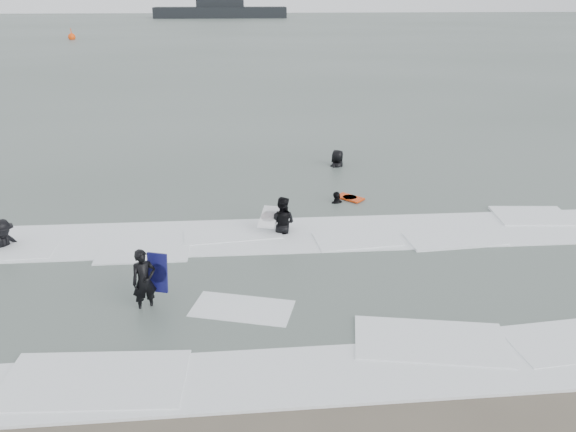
{
  "coord_description": "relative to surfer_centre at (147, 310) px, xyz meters",
  "views": [
    {
      "loc": [
        -1.1,
        -9.45,
        7.04
      ],
      "look_at": [
        0.0,
        5.0,
        1.1
      ],
      "focal_mm": 35.0,
      "sensor_mm": 36.0,
      "label": 1
    }
  ],
  "objects": [
    {
      "name": "buoy",
      "position": [
        -21.83,
        73.72,
        0.42
      ],
      "size": [
        1.0,
        1.0,
        1.65
      ],
      "color": "#F8450B",
      "rests_on": "ground"
    },
    {
      "name": "vessel_horizon",
      "position": [
        -2.78,
        131.23,
        1.57
      ],
      "size": [
        31.25,
        5.58,
        4.24
      ],
      "color": "black",
      "rests_on": "ground"
    },
    {
      "name": "surfer_centre",
      "position": [
        0.0,
        0.0,
        0.0
      ],
      "size": [
        0.68,
        0.59,
        1.57
      ],
      "primitive_type": "imported",
      "rotation": [
        0.0,
        0.0,
        0.45
      ],
      "color": "black",
      "rests_on": "ground"
    },
    {
      "name": "surfer_breaker",
      "position": [
        -4.59,
        3.64,
        0.0
      ],
      "size": [
        1.25,
        1.3,
        1.77
      ],
      "primitive_type": "imported",
      "rotation": [
        0.0,
        0.0,
        0.86
      ],
      "color": "black",
      "rests_on": "ground"
    },
    {
      "name": "bodyboards",
      "position": [
        3.16,
        3.8,
        0.5
      ],
      "size": [
        6.53,
        7.25,
        1.25
      ],
      "color": "#0F0F46",
      "rests_on": "ground"
    },
    {
      "name": "sea",
      "position": [
        3.54,
        77.88,
        0.06
      ],
      "size": [
        320.0,
        320.0,
        0.0
      ],
      "primitive_type": "plane",
      "color": "#47544C",
      "rests_on": "ground"
    },
    {
      "name": "surfer_wading",
      "position": [
        3.46,
        4.17,
        0.0
      ],
      "size": [
        1.04,
        0.94,
        1.74
      ],
      "primitive_type": "imported",
      "rotation": [
        0.0,
        0.0,
        2.73
      ],
      "color": "black",
      "rests_on": "ground"
    },
    {
      "name": "surf_foam",
      "position": [
        3.54,
        1.58,
        0.04
      ],
      "size": [
        30.03,
        9.06,
        0.09
      ],
      "color": "white",
      "rests_on": "ground"
    },
    {
      "name": "surfer_right_far",
      "position": [
        6.23,
        10.79,
        0.0
      ],
      "size": [
        1.03,
        1.1,
        1.9
      ],
      "primitive_type": "imported",
      "rotation": [
        0.0,
        0.0,
        -2.2
      ],
      "color": "black",
      "rests_on": "ground"
    },
    {
      "name": "surfer_right_near",
      "position": [
        5.54,
        6.55,
        0.0
      ],
      "size": [
        1.01,
        0.73,
        1.6
      ],
      "primitive_type": "imported",
      "rotation": [
        0.0,
        0.0,
        -2.73
      ],
      "color": "black",
      "rests_on": "ground"
    },
    {
      "name": "ground",
      "position": [
        3.54,
        -2.12,
        0.0
      ],
      "size": [
        320.0,
        320.0,
        0.0
      ],
      "primitive_type": "plane",
      "color": "brown",
      "rests_on": "ground"
    }
  ]
}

